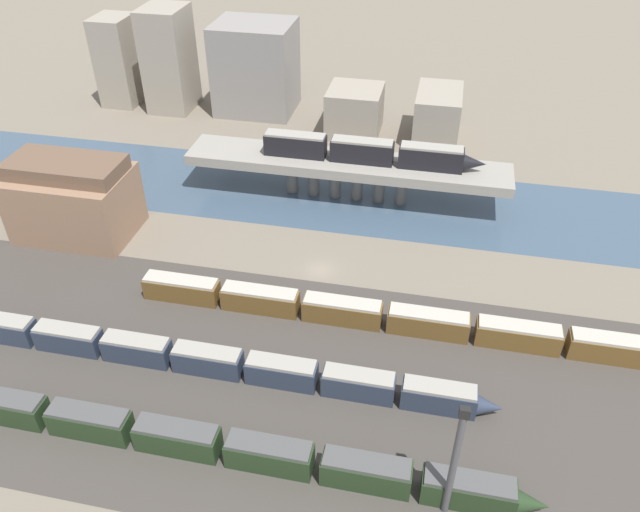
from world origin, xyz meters
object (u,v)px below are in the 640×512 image
at_px(train_on_bridge, 369,152).
at_px(train_yard_far, 438,324).
at_px(signal_tower, 454,462).
at_px(train_yard_near, 233,448).
at_px(warehouse_building, 73,199).
at_px(train_yard_mid, 180,356).

distance_m(train_on_bridge, train_yard_far, 38.00).
bearing_deg(signal_tower, train_yard_near, 176.37).
height_order(train_yard_near, warehouse_building, warehouse_building).
height_order(train_yard_far, signal_tower, signal_tower).
bearing_deg(train_yard_near, signal_tower, -3.63).
xyz_separation_m(train_on_bridge, train_yard_near, (-6.40, -59.32, -7.97)).
relative_size(train_on_bridge, train_yard_far, 0.45).
relative_size(train_yard_near, signal_tower, 4.17).
xyz_separation_m(train_on_bridge, signal_tower, (17.22, -60.82, -1.59)).
bearing_deg(warehouse_building, signal_tower, -32.11).
distance_m(train_yard_mid, train_yard_far, 35.13).
distance_m(train_yard_far, signal_tower, 27.64).
relative_size(train_yard_near, train_yard_mid, 0.83).
relative_size(train_yard_near, train_yard_far, 0.77).
bearing_deg(signal_tower, train_yard_mid, 158.57).
bearing_deg(train_yard_near, warehouse_building, 136.22).
relative_size(train_yard_mid, train_yard_far, 0.93).
distance_m(train_on_bridge, signal_tower, 63.23).
distance_m(train_yard_far, warehouse_building, 63.20).
relative_size(train_on_bridge, signal_tower, 2.45).
relative_size(train_yard_far, warehouse_building, 4.60).
bearing_deg(train_yard_near, train_yard_far, 49.92).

